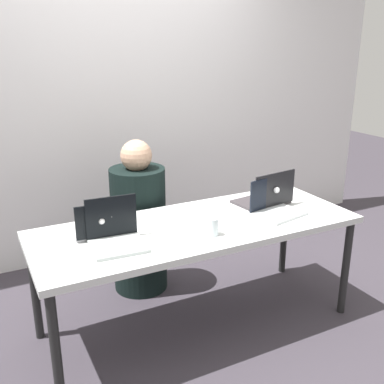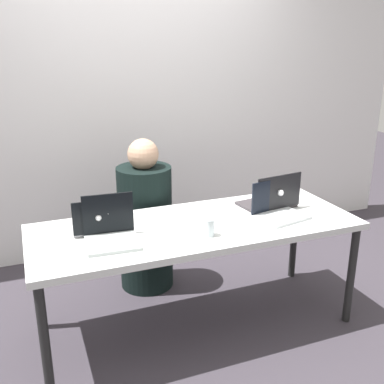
{
  "view_description": "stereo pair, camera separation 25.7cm",
  "coord_description": "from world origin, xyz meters",
  "px_view_note": "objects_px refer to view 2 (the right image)",
  "views": [
    {
      "loc": [
        -1.17,
        -2.21,
        1.74
      ],
      "look_at": [
        0.0,
        0.07,
        0.88
      ],
      "focal_mm": 42.0,
      "sensor_mm": 36.0,
      "label": 1
    },
    {
      "loc": [
        -0.93,
        -2.32,
        1.74
      ],
      "look_at": [
        0.0,
        0.07,
        0.88
      ],
      "focal_mm": 42.0,
      "sensor_mm": 36.0,
      "label": 2
    }
  ],
  "objects_px": {
    "laptop_back_right": "(270,200)",
    "water_glass_center": "(208,229)",
    "laptop_front_right": "(278,209)",
    "person_at_center": "(145,223)",
    "laptop_front_left": "(111,232)",
    "laptop_back_left": "(98,224)"
  },
  "relations": [
    {
      "from": "person_at_center",
      "to": "laptop_back_left",
      "type": "relative_size",
      "value": 3.76
    },
    {
      "from": "laptop_back_right",
      "to": "water_glass_center",
      "type": "height_order",
      "value": "laptop_back_right"
    },
    {
      "from": "laptop_front_right",
      "to": "laptop_back_left",
      "type": "xyz_separation_m",
      "value": [
        -1.09,
        0.18,
        -0.0
      ]
    },
    {
      "from": "laptop_front_right",
      "to": "laptop_back_right",
      "type": "relative_size",
      "value": 0.91
    },
    {
      "from": "laptop_front_right",
      "to": "laptop_back_right",
      "type": "distance_m",
      "value": 0.16
    },
    {
      "from": "laptop_back_right",
      "to": "water_glass_center",
      "type": "relative_size",
      "value": 3.71
    },
    {
      "from": "laptop_back_right",
      "to": "laptop_front_left",
      "type": "bearing_deg",
      "value": -0.3
    },
    {
      "from": "laptop_back_right",
      "to": "laptop_back_left",
      "type": "xyz_separation_m",
      "value": [
        -1.13,
        0.02,
        -0.01
      ]
    },
    {
      "from": "laptop_front_right",
      "to": "person_at_center",
      "type": "bearing_deg",
      "value": 122.91
    },
    {
      "from": "laptop_front_left",
      "to": "laptop_back_left",
      "type": "relative_size",
      "value": 1.01
    },
    {
      "from": "laptop_back_right",
      "to": "laptop_back_left",
      "type": "distance_m",
      "value": 1.13
    },
    {
      "from": "laptop_front_right",
      "to": "laptop_back_left",
      "type": "distance_m",
      "value": 1.11
    },
    {
      "from": "laptop_back_left",
      "to": "water_glass_center",
      "type": "bearing_deg",
      "value": 156.37
    },
    {
      "from": "laptop_front_right",
      "to": "laptop_front_left",
      "type": "xyz_separation_m",
      "value": [
        -1.05,
        0.01,
        0.01
      ]
    },
    {
      "from": "person_at_center",
      "to": "laptop_front_left",
      "type": "xyz_separation_m",
      "value": [
        -0.38,
        -0.67,
        0.26
      ]
    },
    {
      "from": "laptop_back_left",
      "to": "water_glass_center",
      "type": "xyz_separation_m",
      "value": [
        0.57,
        -0.29,
        -0.0
      ]
    },
    {
      "from": "person_at_center",
      "to": "laptop_back_left",
      "type": "distance_m",
      "value": 0.7
    },
    {
      "from": "person_at_center",
      "to": "laptop_front_right",
      "type": "height_order",
      "value": "person_at_center"
    },
    {
      "from": "laptop_front_right",
      "to": "water_glass_center",
      "type": "distance_m",
      "value": 0.54
    },
    {
      "from": "person_at_center",
      "to": "laptop_back_right",
      "type": "distance_m",
      "value": 0.92
    },
    {
      "from": "laptop_back_left",
      "to": "laptop_front_left",
      "type": "bearing_deg",
      "value": 108.28
    },
    {
      "from": "person_at_center",
      "to": "water_glass_center",
      "type": "relative_size",
      "value": 11.06
    }
  ]
}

